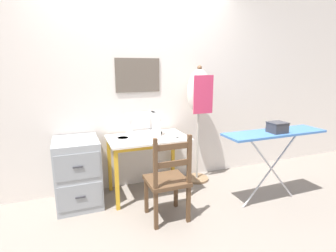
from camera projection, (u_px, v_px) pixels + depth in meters
The scene contains 12 objects.
ground_plane at pixel (156, 204), 2.98m from camera, with size 14.00×14.00×0.00m, color gray.
wall_back at pixel (139, 87), 3.28m from camera, with size 10.00×0.07×2.55m.
sewing_table at pixel (148, 145), 3.09m from camera, with size 0.93×0.57×0.72m.
sewing_machine at pixel (145, 125), 3.09m from camera, with size 0.39×0.16×0.31m.
fabric_bowl at pixel (123, 140), 2.89m from camera, with size 0.15×0.15×0.05m.
scissors at pixel (180, 138), 3.05m from camera, with size 0.13×0.11×0.01m.
thread_spool_near_machine at pixel (161, 133), 3.22m from camera, with size 0.03×0.03×0.04m.
wooden_chair at pixel (168, 180), 2.61m from camera, with size 0.40×0.38×0.91m.
filing_cabinet at pixel (78, 172), 2.91m from camera, with size 0.48×0.56×0.75m.
dress_form at pixel (199, 99), 3.38m from camera, with size 0.32×0.32×1.54m.
ironing_board at pixel (274, 136), 2.86m from camera, with size 1.18×0.32×0.84m.
storage_box at pixel (277, 127), 2.80m from camera, with size 0.18×0.16×0.11m.
Camera 1 is at (-0.86, -2.58, 1.53)m, focal length 28.00 mm.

